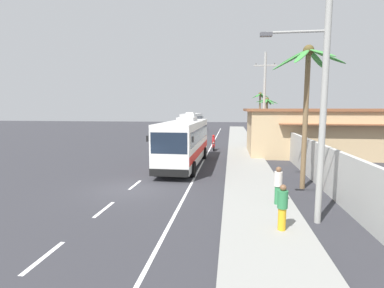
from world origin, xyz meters
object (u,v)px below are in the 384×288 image
coach_bus_far_lane (192,121)px  pedestrian_midwalk (249,136)px  palm_second (307,84)px  pedestrian_far_walk (282,206)px  palm_third (260,105)px  coach_bus_foreground (184,141)px  motorcycle_beside_bus (213,144)px  roadside_building (331,132)px  palm_nearest (267,110)px  pedestrian_near_kerb (278,185)px  utility_pole_nearest (323,84)px  utility_pole_mid (264,103)px

coach_bus_far_lane → pedestrian_midwalk: size_ratio=6.86×
palm_second → pedestrian_far_walk: bearing=-108.9°
pedestrian_midwalk → palm_third: 11.74m
pedestrian_midwalk → palm_third: size_ratio=0.25×
coach_bus_foreground → motorcycle_beside_bus: bearing=78.7°
pedestrian_far_walk → roadside_building: 20.09m
coach_bus_foreground → coach_bus_far_lane: bearing=96.7°
palm_second → palm_third: size_ratio=1.11×
motorcycle_beside_bus → pedestrian_far_walk: size_ratio=1.19×
coach_bus_foreground → palm_nearest: 22.78m
motorcycle_beside_bus → pedestrian_far_walk: pedestrian_far_walk is taller
palm_nearest → palm_second: bearing=-92.2°
motorcycle_beside_bus → pedestrian_near_kerb: bearing=-77.3°
coach_bus_far_lane → utility_pole_nearest: bearing=-76.2°
coach_bus_far_lane → utility_pole_mid: utility_pole_mid is taller
coach_bus_foreground → pedestrian_near_kerb: 10.66m
utility_pole_mid → palm_second: bearing=-85.2°
pedestrian_midwalk → pedestrian_far_walk: bearing=150.9°
pedestrian_far_walk → palm_third: (2.63, 37.20, 4.00)m
motorcycle_beside_bus → palm_second: (5.81, -14.28, 5.04)m
pedestrian_far_walk → utility_pole_mid: utility_pole_mid is taller
motorcycle_beside_bus → pedestrian_far_walk: (3.67, -20.51, 0.34)m
coach_bus_foreground → palm_nearest: bearing=67.8°
palm_second → roadside_building: 13.93m
pedestrian_near_kerb → palm_nearest: bearing=-53.6°
coach_bus_far_lane → pedestrian_midwalk: coach_bus_far_lane is taller
coach_bus_far_lane → utility_pole_mid: bearing=-69.2°
pedestrian_far_walk → pedestrian_midwalk: bearing=-32.5°
motorcycle_beside_bus → pedestrian_midwalk: (4.04, 5.87, 0.38)m
motorcycle_beside_bus → palm_nearest: bearing=61.0°
palm_third → palm_second: bearing=-90.9°
coach_bus_foreground → motorcycle_beside_bus: (1.72, 8.65, -1.27)m
pedestrian_far_walk → motorcycle_beside_bus: bearing=-21.5°
coach_bus_far_lane → roadside_building: (16.83, -26.83, 0.29)m
utility_pole_nearest → utility_pole_mid: 16.58m
pedestrian_midwalk → pedestrian_far_walk: 26.38m
utility_pole_nearest → coach_bus_far_lane: bearing=103.8°
pedestrian_midwalk → palm_second: 20.75m
palm_nearest → palm_third: bearing=97.1°
coach_bus_far_lane → pedestrian_far_walk: bearing=-78.4°
pedestrian_near_kerb → utility_pole_nearest: utility_pole_nearest is taller
pedestrian_midwalk → palm_third: palm_third is taller
coach_bus_far_lane → utility_pole_nearest: utility_pole_nearest is taller
palm_second → utility_pole_mid: bearing=94.8°
pedestrian_near_kerb → palm_nearest: size_ratio=0.29×
palm_third → pedestrian_midwalk: bearing=-101.8°
pedestrian_near_kerb → pedestrian_midwalk: pedestrian_midwalk is taller
pedestrian_near_kerb → pedestrian_far_walk: 2.90m
utility_pole_nearest → motorcycle_beside_bus: bearing=105.0°
motorcycle_beside_bus → palm_second: size_ratio=0.25×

